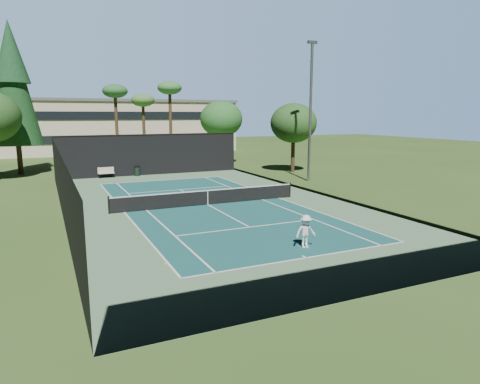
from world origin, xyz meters
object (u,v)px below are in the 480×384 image
at_px(player, 306,231).
at_px(trash_bin, 137,171).
at_px(tennis_net, 208,197).
at_px(tennis_ball_d, 124,199).
at_px(tennis_ball_a, 165,264).
at_px(tennis_ball_b, 178,201).
at_px(tennis_ball_c, 211,191).
at_px(park_bench, 106,172).

relative_size(player, trash_bin, 1.61).
relative_size(tennis_net, player, 8.46).
height_order(tennis_net, player, player).
relative_size(tennis_net, tennis_ball_d, 218.69).
bearing_deg(tennis_ball_a, trash_bin, 81.06).
relative_size(tennis_ball_b, tennis_ball_c, 1.09).
height_order(tennis_ball_b, trash_bin, trash_bin).
height_order(tennis_ball_c, park_bench, park_bench).
relative_size(player, tennis_ball_c, 22.09).
xyz_separation_m(tennis_ball_a, tennis_ball_d, (0.77, 14.27, -0.01)).
height_order(tennis_ball_b, park_bench, park_bench).
distance_m(tennis_ball_a, trash_bin, 26.20).
xyz_separation_m(tennis_ball_b, trash_bin, (-0.06, 13.68, 0.44)).
xyz_separation_m(park_bench, trash_bin, (2.95, 0.03, -0.07)).
bearing_deg(park_bench, tennis_ball_c, -59.82).
bearing_deg(tennis_ball_c, tennis_ball_b, -143.49).
distance_m(tennis_ball_c, tennis_ball_d, 6.83).
distance_m(tennis_net, trash_bin, 15.80).
height_order(player, tennis_ball_c, player).
bearing_deg(trash_bin, park_bench, -179.45).
height_order(park_bench, trash_bin, park_bench).
relative_size(tennis_ball_d, park_bench, 0.04).
bearing_deg(tennis_ball_c, trash_bin, 107.47).
relative_size(tennis_ball_b, tennis_ball_d, 1.28).
bearing_deg(tennis_net, player, -85.81).
relative_size(tennis_ball_a, tennis_ball_c, 1.00).
distance_m(tennis_ball_a, tennis_ball_b, 12.88).
bearing_deg(tennis_ball_c, tennis_ball_d, -176.01).
xyz_separation_m(tennis_net, tennis_ball_c, (1.97, 4.59, -0.52)).
distance_m(tennis_ball_a, tennis_ball_d, 14.29).
bearing_deg(tennis_ball_d, tennis_ball_c, 3.99).
bearing_deg(tennis_ball_a, player, -4.23).
relative_size(tennis_ball_b, park_bench, 0.05).
xyz_separation_m(tennis_net, trash_bin, (-1.53, 15.73, -0.08)).
xyz_separation_m(tennis_net, player, (0.78, -10.62, 0.20)).
xyz_separation_m(tennis_net, tennis_ball_b, (-1.47, 2.05, -0.52)).
bearing_deg(tennis_net, park_bench, 105.95).
distance_m(tennis_net, player, 10.65).
xyz_separation_m(tennis_ball_c, tennis_ball_d, (-6.81, -0.48, -0.01)).
xyz_separation_m(player, park_bench, (-5.26, 26.32, -0.22)).
distance_m(tennis_ball_a, tennis_ball_c, 16.58).
height_order(tennis_ball_c, tennis_ball_d, tennis_ball_c).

